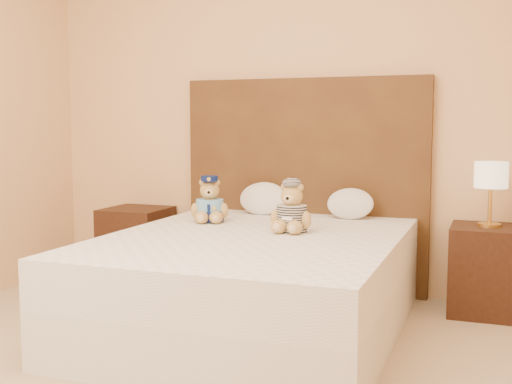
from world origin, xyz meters
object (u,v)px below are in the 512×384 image
(nightstand_left, at_px, (137,244))
(teddy_police, at_px, (210,199))
(nightstand_right, at_px, (488,270))
(lamp, at_px, (491,178))
(pillow_left, at_px, (263,197))
(pillow_right, at_px, (350,202))
(teddy_prisoner, at_px, (292,207))
(bed, at_px, (254,283))

(nightstand_left, height_order, teddy_police, teddy_police)
(nightstand_right, distance_m, teddy_police, 1.80)
(lamp, xyz_separation_m, teddy_police, (-1.70, -0.43, -0.15))
(pillow_left, xyz_separation_m, pillow_right, (0.62, 0.00, -0.01))
(pillow_right, bearing_deg, nightstand_left, -178.94)
(pillow_left, bearing_deg, teddy_prisoner, -57.61)
(teddy_prisoner, bearing_deg, pillow_right, 74.04)
(nightstand_left, height_order, pillow_left, pillow_left)
(nightstand_left, xyz_separation_m, teddy_police, (0.80, -0.43, 0.42))
(nightstand_left, height_order, teddy_prisoner, teddy_prisoner)
(nightstand_right, bearing_deg, pillow_right, 178.04)
(bed, relative_size, pillow_left, 5.79)
(lamp, bearing_deg, teddy_prisoner, -150.31)
(lamp, xyz_separation_m, teddy_prisoner, (-1.08, -0.62, -0.15))
(bed, bearing_deg, pillow_right, 65.75)
(bed, xyz_separation_m, nightstand_left, (-1.25, 0.80, -0.00))
(lamp, relative_size, teddy_prisoner, 1.36)
(bed, height_order, pillow_left, pillow_left)
(teddy_prisoner, bearing_deg, pillow_left, 124.18)
(bed, relative_size, nightstand_left, 3.64)
(lamp, bearing_deg, bed, -147.38)
(teddy_police, height_order, pillow_right, teddy_police)
(lamp, height_order, pillow_right, lamp)
(teddy_prisoner, height_order, pillow_right, teddy_prisoner)
(lamp, height_order, pillow_left, lamp)
(nightstand_left, bearing_deg, pillow_right, 1.06)
(nightstand_left, distance_m, teddy_prisoner, 1.60)
(pillow_left, bearing_deg, pillow_right, 0.00)
(lamp, distance_m, teddy_prisoner, 1.26)
(teddy_police, distance_m, pillow_right, 0.94)
(bed, height_order, nightstand_right, same)
(lamp, xyz_separation_m, pillow_left, (-1.49, 0.03, -0.18))
(nightstand_right, xyz_separation_m, teddy_police, (-1.70, -0.43, 0.42))
(teddy_police, bearing_deg, nightstand_right, -5.87)
(nightstand_right, height_order, pillow_left, pillow_left)
(bed, relative_size, nightstand_right, 3.64)
(teddy_police, xyz_separation_m, teddy_prisoner, (0.61, -0.19, -0.00))
(pillow_right, bearing_deg, lamp, -1.96)
(nightstand_right, xyz_separation_m, teddy_prisoner, (-1.08, -0.62, 0.42))
(nightstand_left, xyz_separation_m, lamp, (2.50, 0.00, 0.57))
(nightstand_right, distance_m, pillow_right, 0.96)
(nightstand_right, bearing_deg, lamp, 180.00)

